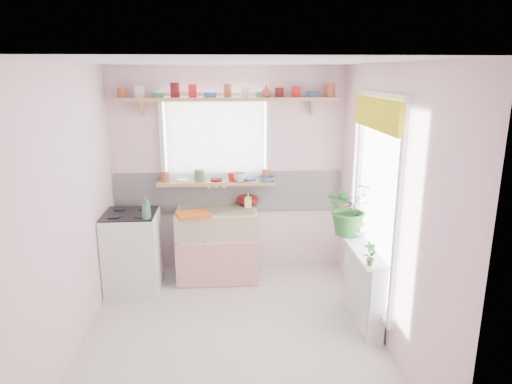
{
  "coord_description": "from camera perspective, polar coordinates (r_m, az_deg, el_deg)",
  "views": [
    {
      "loc": [
        -0.04,
        -3.83,
        2.42
      ],
      "look_at": [
        0.26,
        0.55,
        1.26
      ],
      "focal_mm": 32.0,
      "sensor_mm": 36.0,
      "label": 1
    }
  ],
  "objects": [
    {
      "name": "radiator_ledge",
      "position": [
        4.7,
        13.26,
        -11.11
      ],
      "size": [
        0.22,
        0.95,
        0.78
      ],
      "color": "white",
      "rests_on": "ground"
    },
    {
      "name": "shelf_vase",
      "position": [
        5.29,
        1.26,
        12.47
      ],
      "size": [
        0.16,
        0.16,
        0.13
      ],
      "primitive_type": "imported",
      "rotation": [
        0.0,
        0.0,
        0.27
      ],
      "color": "#A14431",
      "rests_on": "pine_shelf"
    },
    {
      "name": "sill_crockery",
      "position": [
        5.45,
        -5.17,
        1.94
      ],
      "size": [
        1.35,
        0.11,
        0.12
      ],
      "color": "#A55133",
      "rests_on": "windowsill"
    },
    {
      "name": "fruit",
      "position": [
        4.9,
        12.64,
        -4.04
      ],
      "size": [
        0.2,
        0.14,
        0.1
      ],
      "color": "orange",
      "rests_on": "fruit_bowl"
    },
    {
      "name": "soap_bottle_sink",
      "position": [
        5.44,
        -0.99,
        -1.01
      ],
      "size": [
        0.09,
        0.09,
        0.18
      ],
      "primitive_type": "imported",
      "rotation": [
        0.0,
        0.0,
        -0.09
      ],
      "color": "#F8E76E",
      "rests_on": "sink_unit"
    },
    {
      "name": "fruit_bowl",
      "position": [
        4.91,
        12.55,
        -4.73
      ],
      "size": [
        0.38,
        0.38,
        0.07
      ],
      "primitive_type": "imported",
      "rotation": [
        0.0,
        0.0,
        0.42
      ],
      "color": "silver",
      "rests_on": "radiator_ledge"
    },
    {
      "name": "dish_tray",
      "position": [
        5.18,
        -7.88,
        -2.79
      ],
      "size": [
        0.42,
        0.36,
        0.04
      ],
      "primitive_type": "cube",
      "rotation": [
        0.0,
        0.0,
        0.31
      ],
      "color": "#D35712",
      "rests_on": "sink_unit"
    },
    {
      "name": "shelf_crockery",
      "position": [
        5.3,
        -3.78,
        12.31
      ],
      "size": [
        2.47,
        0.11,
        0.12
      ],
      "color": "#A55133",
      "rests_on": "pine_shelf"
    },
    {
      "name": "jade_plant",
      "position": [
        4.81,
        11.63,
        -1.91
      ],
      "size": [
        0.65,
        0.61,
        0.58
      ],
      "primitive_type": "imported",
      "rotation": [
        0.0,
        0.0,
        0.37
      ],
      "color": "#2C6A2A",
      "rests_on": "radiator_ledge"
    },
    {
      "name": "sill_cup",
      "position": [
        5.39,
        -2.08,
        1.85
      ],
      "size": [
        0.15,
        0.15,
        0.11
      ],
      "primitive_type": "imported",
      "rotation": [
        0.0,
        0.0,
        0.11
      ],
      "color": "beige",
      "rests_on": "windowsill"
    },
    {
      "name": "sink_unit",
      "position": [
        5.5,
        -4.84,
        -6.47
      ],
      "size": [
        0.95,
        0.65,
        1.11
      ],
      "color": "white",
      "rests_on": "ground"
    },
    {
      "name": "room",
      "position": [
        4.86,
        4.46,
        2.25
      ],
      "size": [
        3.2,
        3.2,
        3.2
      ],
      "color": "beige",
      "rests_on": "ground"
    },
    {
      "name": "windowsill",
      "position": [
        5.46,
        -4.98,
        1.18
      ],
      "size": [
        1.4,
        0.22,
        0.04
      ],
      "primitive_type": "cube",
      "color": "tan",
      "rests_on": "room"
    },
    {
      "name": "colander",
      "position": [
        5.55,
        -1.04,
        -0.98
      ],
      "size": [
        0.37,
        0.37,
        0.13
      ],
      "primitive_type": "ellipsoid",
      "rotation": [
        0.0,
        0.0,
        0.41
      ],
      "color": "#601011",
      "rests_on": "sink_unit"
    },
    {
      "name": "pine_shelf",
      "position": [
        5.31,
        -3.57,
        11.51
      ],
      "size": [
        2.52,
        0.24,
        0.04
      ],
      "primitive_type": "cube",
      "color": "tan",
      "rests_on": "room"
    },
    {
      "name": "herb_pot",
      "position": [
        4.14,
        14.09,
        -7.51
      ],
      "size": [
        0.13,
        0.11,
        0.22
      ],
      "primitive_type": "imported",
      "rotation": [
        0.0,
        0.0,
        0.3
      ],
      "color": "#2C6629",
      "rests_on": "radiator_ledge"
    },
    {
      "name": "cooker_bottle",
      "position": [
        4.93,
        -13.58,
        -1.9
      ],
      "size": [
        0.11,
        0.12,
        0.25
      ],
      "primitive_type": "imported",
      "rotation": [
        0.0,
        0.0,
        -0.23
      ],
      "color": "#3B774C",
      "rests_on": "cooker"
    },
    {
      "name": "cooker",
      "position": [
        5.37,
        -15.16,
        -7.19
      ],
      "size": [
        0.58,
        0.58,
        0.93
      ],
      "color": "white",
      "rests_on": "ground"
    },
    {
      "name": "sill_bowl",
      "position": [
        5.42,
        1.38,
        1.65
      ],
      "size": [
        0.2,
        0.2,
        0.06
      ],
      "primitive_type": "imported",
      "rotation": [
        0.0,
        0.0,
        -0.05
      ],
      "color": "teal",
      "rests_on": "windowsill"
    }
  ]
}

